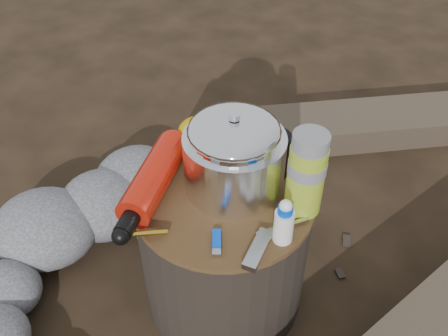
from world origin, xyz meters
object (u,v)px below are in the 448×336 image
(thermos, at_px, (306,174))
(travel_mug, at_px, (274,155))
(fuel_bottle, at_px, (154,178))
(stump, at_px, (224,249))
(camping_pot, at_px, (234,155))

(thermos, distance_m, travel_mug, 0.14)
(fuel_bottle, height_order, travel_mug, travel_mug)
(thermos, bearing_deg, stump, -173.82)
(fuel_bottle, bearing_deg, thermos, 6.64)
(camping_pot, bearing_deg, travel_mug, 46.35)
(travel_mug, bearing_deg, stump, -127.11)
(camping_pot, relative_size, fuel_bottle, 0.61)
(stump, xyz_separation_m, camping_pot, (0.01, 0.04, 0.30))
(fuel_bottle, xyz_separation_m, thermos, (0.34, 0.05, 0.06))
(stump, relative_size, camping_pot, 2.12)
(stump, bearing_deg, fuel_bottle, -168.48)
(stump, xyz_separation_m, travel_mug, (0.09, 0.12, 0.25))
(travel_mug, bearing_deg, camping_pot, -133.65)
(stump, relative_size, fuel_bottle, 1.28)
(fuel_bottle, bearing_deg, camping_pot, 19.76)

